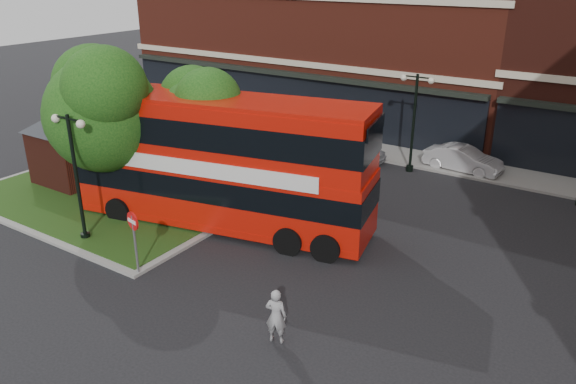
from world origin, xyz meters
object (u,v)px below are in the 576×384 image
Objects in this scene: car_silver at (353,149)px; car_white at (463,159)px; woman at (276,316)px; bus at (220,154)px.

car_white is (5.52, 1.50, 0.03)m from car_silver.
woman reaches higher than car_white.
bus is at bearing 156.66° from car_white.
car_silver is at bearing -87.15° from woman.
woman is at bearing -175.50° from car_white.
woman is 16.34m from car_silver.
bus is 7.42× the size of woman.
bus reaches higher than woman.
car_white reaches higher than car_silver.
woman is (6.19, -5.15, -2.21)m from bus.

